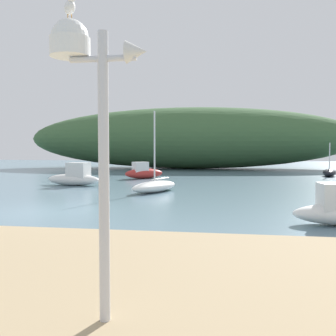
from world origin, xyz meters
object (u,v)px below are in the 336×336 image
at_px(mast_structure, 85,79).
at_px(motorboat_west_reach, 143,172).
at_px(seagull_on_radar, 70,6).
at_px(sailboat_mid_channel, 329,172).
at_px(sailboat_off_point, 155,186).
at_px(motorboat_inner_mooring, 75,177).

height_order(mast_structure, motorboat_west_reach, mast_structure).
xyz_separation_m(seagull_on_radar, sailboat_mid_channel, (9.84, 27.45, -3.40)).
height_order(sailboat_mid_channel, sailboat_off_point, sailboat_off_point).
distance_m(motorboat_west_reach, sailboat_mid_channel, 14.91).
bearing_deg(sailboat_off_point, sailboat_mid_channel, 48.22).
relative_size(mast_structure, sailboat_off_point, 0.83).
relative_size(mast_structure, motorboat_west_reach, 1.13).
xyz_separation_m(motorboat_west_reach, motorboat_inner_mooring, (-2.85, -5.88, 0.02)).
height_order(motorboat_inner_mooring, sailboat_mid_channel, sailboat_mid_channel).
height_order(motorboat_west_reach, motorboat_inner_mooring, motorboat_inner_mooring).
relative_size(seagull_on_radar, sailboat_mid_channel, 0.11).
distance_m(seagull_on_radar, sailboat_off_point, 14.89).
relative_size(motorboat_west_reach, sailboat_mid_channel, 1.01).
distance_m(seagull_on_radar, motorboat_inner_mooring, 18.80).
height_order(seagull_on_radar, motorboat_west_reach, seagull_on_radar).
height_order(motorboat_west_reach, sailboat_off_point, sailboat_off_point).
distance_m(mast_structure, sailboat_off_point, 14.73).
bearing_deg(seagull_on_radar, motorboat_inner_mooring, 112.93).
bearing_deg(motorboat_west_reach, sailboat_off_point, -73.60).
height_order(seagull_on_radar, sailboat_off_point, sailboat_off_point).
height_order(seagull_on_radar, motorboat_inner_mooring, seagull_on_radar).
relative_size(motorboat_inner_mooring, sailboat_mid_channel, 1.20).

